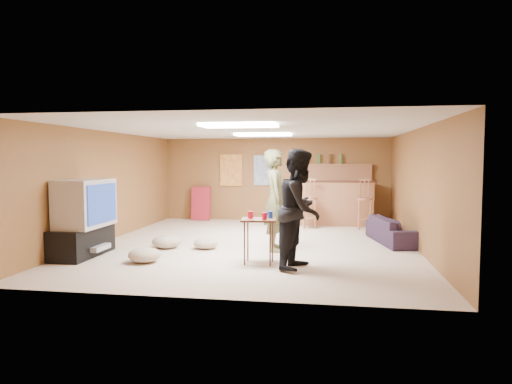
# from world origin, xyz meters

# --- Properties ---
(ground) EXTENTS (7.00, 7.00, 0.00)m
(ground) POSITION_xyz_m (0.00, 0.00, 0.00)
(ground) COLOR #C5AE97
(ground) RESTS_ON ground
(ceiling) EXTENTS (6.00, 7.00, 0.02)m
(ceiling) POSITION_xyz_m (0.00, 0.00, 2.20)
(ceiling) COLOR silver
(ceiling) RESTS_ON ground
(wall_back) EXTENTS (6.00, 0.02, 2.20)m
(wall_back) POSITION_xyz_m (0.00, 3.50, 1.10)
(wall_back) COLOR brown
(wall_back) RESTS_ON ground
(wall_front) EXTENTS (6.00, 0.02, 2.20)m
(wall_front) POSITION_xyz_m (0.00, -3.50, 1.10)
(wall_front) COLOR brown
(wall_front) RESTS_ON ground
(wall_left) EXTENTS (0.02, 7.00, 2.20)m
(wall_left) POSITION_xyz_m (-3.00, 0.00, 1.10)
(wall_left) COLOR brown
(wall_left) RESTS_ON ground
(wall_right) EXTENTS (0.02, 7.00, 2.20)m
(wall_right) POSITION_xyz_m (3.00, 0.00, 1.10)
(wall_right) COLOR brown
(wall_right) RESTS_ON ground
(tv_stand) EXTENTS (0.55, 1.30, 0.50)m
(tv_stand) POSITION_xyz_m (-2.72, -1.50, 0.25)
(tv_stand) COLOR black
(tv_stand) RESTS_ON ground
(dvd_box) EXTENTS (0.35, 0.50, 0.08)m
(dvd_box) POSITION_xyz_m (-2.50, -1.50, 0.15)
(dvd_box) COLOR #B2B2B7
(dvd_box) RESTS_ON tv_stand
(tv_body) EXTENTS (0.60, 1.10, 0.80)m
(tv_body) POSITION_xyz_m (-2.65, -1.50, 0.90)
(tv_body) COLOR #B2B2B7
(tv_body) RESTS_ON tv_stand
(tv_screen) EXTENTS (0.02, 0.95, 0.65)m
(tv_screen) POSITION_xyz_m (-2.34, -1.50, 0.90)
(tv_screen) COLOR navy
(tv_screen) RESTS_ON tv_body
(bar_counter) EXTENTS (2.00, 0.60, 1.10)m
(bar_counter) POSITION_xyz_m (1.50, 2.95, 0.55)
(bar_counter) COLOR #945736
(bar_counter) RESTS_ON ground
(bar_lip) EXTENTS (2.10, 0.12, 0.05)m
(bar_lip) POSITION_xyz_m (1.50, 2.70, 1.10)
(bar_lip) COLOR #3D1E13
(bar_lip) RESTS_ON bar_counter
(bar_shelf) EXTENTS (2.00, 0.18, 0.05)m
(bar_shelf) POSITION_xyz_m (1.50, 3.40, 1.50)
(bar_shelf) COLOR #945736
(bar_shelf) RESTS_ON bar_backing
(bar_backing) EXTENTS (2.00, 0.14, 0.60)m
(bar_backing) POSITION_xyz_m (1.50, 3.42, 1.20)
(bar_backing) COLOR #945736
(bar_backing) RESTS_ON bar_counter
(poster_left) EXTENTS (0.60, 0.03, 0.85)m
(poster_left) POSITION_xyz_m (-1.20, 3.46, 1.35)
(poster_left) COLOR #BF3F26
(poster_left) RESTS_ON wall_back
(poster_right) EXTENTS (0.55, 0.03, 0.80)m
(poster_right) POSITION_xyz_m (-0.30, 3.46, 1.35)
(poster_right) COLOR #334C99
(poster_right) RESTS_ON wall_back
(folding_chair_stack) EXTENTS (0.50, 0.26, 0.91)m
(folding_chair_stack) POSITION_xyz_m (-2.00, 3.30, 0.45)
(folding_chair_stack) COLOR #AA1F2F
(folding_chair_stack) RESTS_ON ground
(ceiling_panel_front) EXTENTS (1.20, 0.60, 0.04)m
(ceiling_panel_front) POSITION_xyz_m (0.00, -1.50, 2.17)
(ceiling_panel_front) COLOR white
(ceiling_panel_front) RESTS_ON ceiling
(ceiling_panel_back) EXTENTS (1.20, 0.60, 0.04)m
(ceiling_panel_back) POSITION_xyz_m (0.00, 1.20, 2.17)
(ceiling_panel_back) COLOR white
(ceiling_panel_back) RESTS_ON ceiling
(person_olive) EXTENTS (0.52, 0.72, 1.82)m
(person_olive) POSITION_xyz_m (0.47, -0.53, 0.91)
(person_olive) COLOR brown
(person_olive) RESTS_ON ground
(person_black) EXTENTS (0.88, 1.02, 1.79)m
(person_black) POSITION_xyz_m (0.99, -1.80, 0.90)
(person_black) COLOR black
(person_black) RESTS_ON ground
(sofa) EXTENTS (1.00, 1.81, 0.50)m
(sofa) POSITION_xyz_m (2.70, 0.59, 0.25)
(sofa) COLOR black
(sofa) RESTS_ON ground
(tray_table) EXTENTS (0.58, 0.49, 0.71)m
(tray_table) POSITION_xyz_m (0.33, -1.60, 0.35)
(tray_table) COLOR #3D1E13
(tray_table) RESTS_ON ground
(cup_red_near) EXTENTS (0.11, 0.11, 0.11)m
(cup_red_near) POSITION_xyz_m (0.19, -1.57, 0.77)
(cup_red_near) COLOR red
(cup_red_near) RESTS_ON tray_table
(cup_red_far) EXTENTS (0.10, 0.10, 0.11)m
(cup_red_far) POSITION_xyz_m (0.43, -1.68, 0.76)
(cup_red_far) COLOR red
(cup_red_far) RESTS_ON tray_table
(cup_blue) EXTENTS (0.10, 0.10, 0.11)m
(cup_blue) POSITION_xyz_m (0.49, -1.48, 0.76)
(cup_blue) COLOR #173B9E
(cup_blue) RESTS_ON tray_table
(bar_stool_left) EXTENTS (0.52, 0.52, 1.26)m
(bar_stool_left) POSITION_xyz_m (0.97, 2.27, 0.63)
(bar_stool_left) COLOR #945736
(bar_stool_left) RESTS_ON ground
(bar_stool_right) EXTENTS (0.44, 0.44, 1.11)m
(bar_stool_right) POSITION_xyz_m (2.25, 2.28, 0.55)
(bar_stool_right) COLOR #945736
(bar_stool_right) RESTS_ON ground
(cushion_near_tv) EXTENTS (0.60, 0.60, 0.24)m
(cushion_near_tv) POSITION_xyz_m (-1.55, -0.61, 0.12)
(cushion_near_tv) COLOR tan
(cushion_near_tv) RESTS_ON ground
(cushion_mid) EXTENTS (0.56, 0.56, 0.20)m
(cushion_mid) POSITION_xyz_m (-0.81, -0.57, 0.10)
(cushion_mid) COLOR tan
(cushion_mid) RESTS_ON ground
(cushion_far) EXTENTS (0.68, 0.68, 0.23)m
(cushion_far) POSITION_xyz_m (-1.49, -1.79, 0.12)
(cushion_far) COLOR tan
(cushion_far) RESTS_ON ground
(bottle_row) EXTENTS (1.20, 0.08, 0.26)m
(bottle_row) POSITION_xyz_m (1.16, 3.38, 1.65)
(bottle_row) COLOR #3F7233
(bottle_row) RESTS_ON bar_shelf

